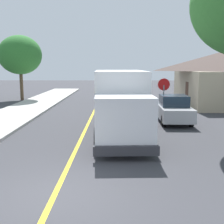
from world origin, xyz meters
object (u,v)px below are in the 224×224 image
box_truck (120,101)px  street_tree_down_block (20,55)px  parked_car_mid (115,94)px  parked_van_across (173,109)px  stop_sign (164,91)px  parked_car_near (121,104)px

box_truck → street_tree_down_block: size_ratio=1.14×
parked_car_mid → parked_van_across: bearing=-69.3°
box_truck → stop_sign: box_truck is taller
box_truck → parked_car_near: (0.10, 5.85, -0.97)m
parked_car_near → parked_van_across: size_ratio=1.01×
parked_car_mid → parked_van_across: same height
parked_car_mid → parked_van_across: size_ratio=1.00×
parked_van_across → box_truck: bearing=-132.0°
parked_van_across → street_tree_down_block: (-13.01, 11.12, 3.69)m
parked_car_near → parked_car_mid: (-0.37, 7.30, 0.00)m
parked_car_near → street_tree_down_block: street_tree_down_block is taller
box_truck → parked_car_mid: size_ratio=1.64×
parked_van_across → parked_car_near: bearing=146.0°
parked_car_near → stop_sign: (2.76, -1.18, 1.06)m
parked_car_near → parked_van_across: 3.88m
parked_car_near → parked_van_across: (3.21, -2.17, 0.00)m
box_truck → stop_sign: (2.87, 4.67, 0.09)m
stop_sign → street_tree_down_block: (-12.56, 10.13, 2.62)m
parked_car_mid → street_tree_down_block: 10.26m
box_truck → stop_sign: size_ratio=2.74×
parked_car_mid → street_tree_down_block: (-9.43, 1.65, 3.69)m
parked_car_near → stop_sign: size_ratio=1.69×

